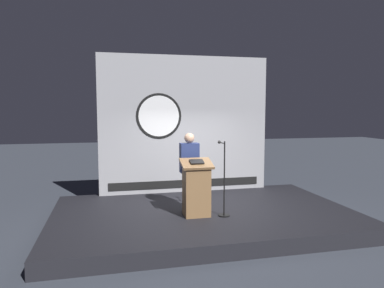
% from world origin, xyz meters
% --- Properties ---
extents(ground_plane, '(40.00, 40.00, 0.00)m').
position_xyz_m(ground_plane, '(0.00, 0.00, 0.00)').
color(ground_plane, '#383D47').
extents(stage_platform, '(6.40, 4.00, 0.30)m').
position_xyz_m(stage_platform, '(0.00, 0.00, 0.15)').
color(stage_platform, black).
rests_on(stage_platform, ground).
extents(banner_display, '(4.48, 0.12, 3.57)m').
position_xyz_m(banner_display, '(-0.02, 1.85, 2.08)').
color(banner_display, '#9E9EA3').
rests_on(banner_display, stage_platform).
extents(podium, '(0.64, 0.49, 1.18)m').
position_xyz_m(podium, '(-0.24, -0.35, 0.87)').
color(podium, olive).
rests_on(podium, stage_platform).
extents(speaker_person, '(0.40, 0.26, 1.68)m').
position_xyz_m(speaker_person, '(-0.29, 0.13, 1.16)').
color(speaker_person, black).
rests_on(speaker_person, stage_platform).
extents(microphone_stand, '(0.24, 0.51, 1.55)m').
position_xyz_m(microphone_stand, '(0.30, -0.45, 0.85)').
color(microphone_stand, black).
rests_on(microphone_stand, stage_platform).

